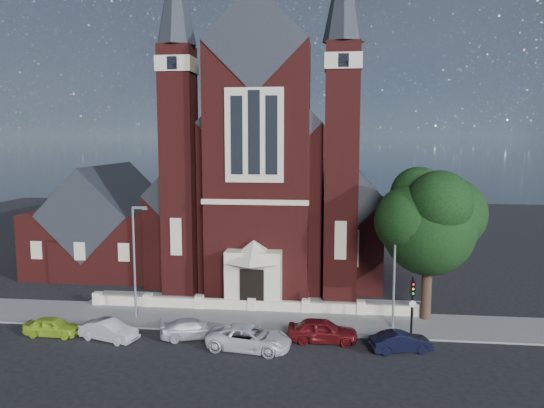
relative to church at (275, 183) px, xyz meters
The scene contains 16 objects.
ground 11.40m from the church, 90.00° to the right, with size 120.00×120.00×0.00m, color black.
pavement_strip 20.18m from the church, 90.00° to the right, with size 60.00×5.00×0.12m, color slate.
forecourt_paving 16.60m from the church, 90.00° to the right, with size 26.00×3.00×0.14m, color slate.
forecourt_wall 18.37m from the church, 90.00° to the right, with size 24.00×0.40×0.90m, color beige.
church is the anchor object (origin of this frame).
parish_hall 17.26m from the church, 162.84° to the right, with size 12.00×12.20×10.24m.
street_tree 21.38m from the church, 53.83° to the right, with size 6.40×6.60×10.70m.
street_lamp_left 20.84m from the church, 112.66° to the right, with size 1.16×0.22×8.09m.
street_lamp_right 21.76m from the church, 61.96° to the right, with size 1.16×0.22×8.09m.
traffic_signal 23.94m from the church, 61.80° to the right, with size 0.28×0.42×4.00m.
car_lime_van 26.90m from the church, 118.19° to the right, with size 1.46×3.63×1.24m, color #9CC226.
car_silver_a 25.61m from the church, 109.64° to the right, with size 1.35×3.88×1.28m, color #A8AAAF.
car_silver_b 23.52m from the church, 97.72° to the right, with size 1.71×4.21×1.22m, color #B7B9C0.
car_white_suv 24.70m from the church, 87.82° to the right, with size 2.39×5.19×1.44m, color silver.
car_dark_red 23.69m from the church, 76.31° to the right, with size 1.77×4.40×1.50m, color #5A0F12.
car_navy 26.08m from the church, 66.24° to the right, with size 1.29×3.70×1.22m, color black.
Camera 1 is at (5.75, -31.19, 12.84)m, focal length 35.00 mm.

